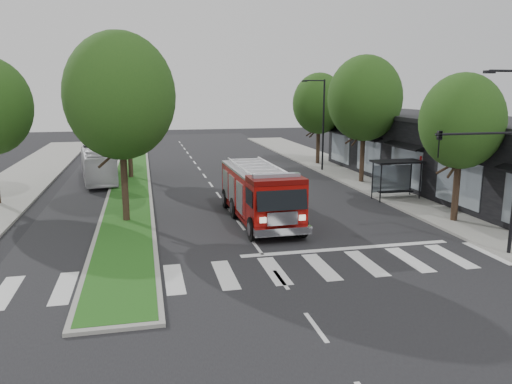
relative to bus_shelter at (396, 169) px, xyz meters
The scene contains 14 objects.
ground 14.00m from the bus_shelter, 143.97° to the right, with size 140.00×140.00×0.00m, color black.
sidewalk_right 3.00m from the bus_shelter, 54.94° to the left, with size 5.00×80.00×0.15m, color gray.
median 19.92m from the bus_shelter, 150.20° to the left, with size 3.00×50.00×0.15m.
storefront_row 6.11m from the bus_shelter, 17.71° to the left, with size 8.00×30.00×5.00m, color black.
bus_shelter is the anchor object (origin of this frame).
tree_right_near 7.06m from the bus_shelter, 87.21° to the right, with size 4.40×4.40×8.05m.
tree_right_mid 7.36m from the bus_shelter, 87.07° to the left, with size 5.60×5.60×9.72m.
tree_right_far 16.30m from the bus_shelter, 88.92° to the left, with size 5.00×5.00×8.73m.
tree_median_near 17.98m from the bus_shelter, behind, with size 5.80×5.80×10.16m.
tree_median_far 21.36m from the bus_shelter, 145.43° to the left, with size 5.60×5.60×9.72m.
streetlight_right_near 12.05m from the bus_shelter, 97.76° to the right, with size 4.08×0.22×8.00m.
streetlight_right_far 12.13m from the bus_shelter, 94.11° to the left, with size 2.11×0.20×8.00m.
fire_engine 10.56m from the bus_shelter, 161.24° to the right, with size 2.97×9.23×3.18m.
city_bus 22.77m from the bus_shelter, 149.94° to the left, with size 2.23×9.52×2.65m, color silver.
Camera 1 is at (-4.93, -21.39, 7.17)m, focal length 35.00 mm.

